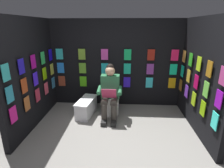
# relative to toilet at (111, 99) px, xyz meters

# --- Properties ---
(ground_plane) EXTENTS (30.00, 30.00, 0.00)m
(ground_plane) POSITION_rel_toilet_xyz_m (-0.10, 1.59, -0.33)
(ground_plane) COLOR gray
(display_wall_back) EXTENTS (3.27, 0.14, 2.13)m
(display_wall_back) POSITION_rel_toilet_xyz_m (-0.10, -0.54, 0.74)
(display_wall_back) COLOR black
(display_wall_back) RESTS_ON ground
(display_wall_left) EXTENTS (0.14, 2.09, 2.13)m
(display_wall_left) POSITION_rel_toilet_xyz_m (-1.73, 0.55, 0.74)
(display_wall_left) COLOR black
(display_wall_left) RESTS_ON ground
(display_wall_right) EXTENTS (0.14, 2.09, 2.13)m
(display_wall_right) POSITION_rel_toilet_xyz_m (1.53, 0.55, 0.74)
(display_wall_right) COLOR black
(display_wall_right) RESTS_ON ground
(toilet) EXTENTS (0.41, 0.55, 0.77)m
(toilet) POSITION_rel_toilet_xyz_m (0.00, 0.00, 0.00)
(toilet) COLOR white
(toilet) RESTS_ON ground
(person_reading) EXTENTS (0.53, 0.68, 1.19)m
(person_reading) POSITION_rel_toilet_xyz_m (0.00, 0.23, 0.27)
(person_reading) COLOR #286B42
(person_reading) RESTS_ON ground
(comic_longbox_near) EXTENTS (0.42, 0.78, 0.37)m
(comic_longbox_near) POSITION_rel_toilet_xyz_m (0.55, 0.14, -0.14)
(comic_longbox_near) COLOR silver
(comic_longbox_near) RESTS_ON ground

